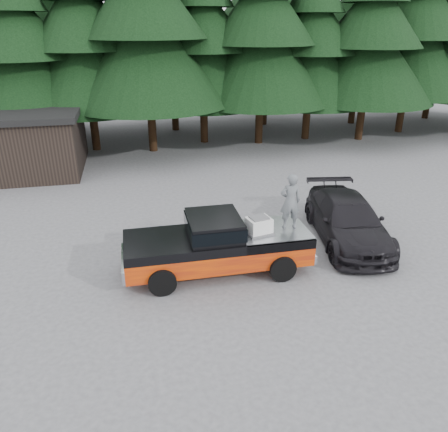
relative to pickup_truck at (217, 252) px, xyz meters
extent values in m
plane|color=#4F4F52|center=(-0.11, 0.56, -0.67)|extent=(120.00, 120.00, 0.00)
cube|color=black|center=(-0.10, 0.00, 0.96)|extent=(1.66, 1.90, 0.59)
cube|color=silver|center=(1.27, -0.23, 0.91)|extent=(0.83, 0.73, 0.49)
imported|color=#595E61|center=(2.33, -0.04, 1.57)|extent=(0.69, 0.49, 1.81)
imported|color=black|center=(5.07, 1.19, 0.13)|extent=(3.02, 5.73, 1.58)
cube|color=black|center=(-9.11, 12.56, 0.83)|extent=(8.00, 6.00, 3.00)
camera|label=1|loc=(-2.35, -12.01, 6.72)|focal=35.00mm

